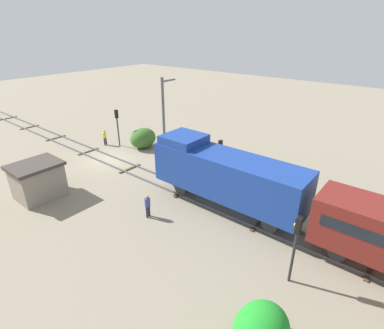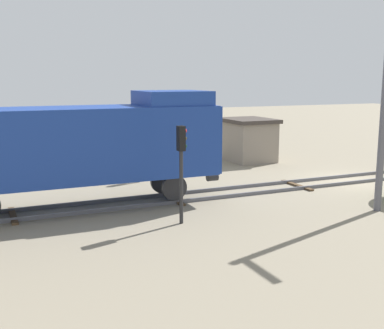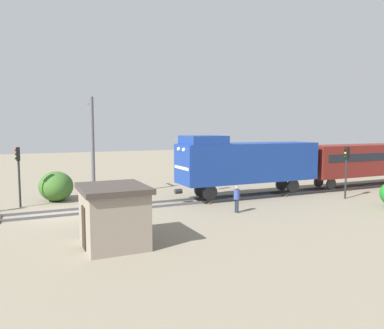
# 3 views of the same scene
# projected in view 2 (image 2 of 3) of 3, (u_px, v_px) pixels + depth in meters

# --- Properties ---
(ground_plane) EXTENTS (119.44, 119.44, 0.00)m
(ground_plane) POSITION_uv_depth(u_px,v_px,m) (349.00, 181.00, 25.19)
(ground_plane) COLOR gray
(railway_track) EXTENTS (2.40, 79.63, 0.16)m
(railway_track) POSITION_uv_depth(u_px,v_px,m) (349.00, 179.00, 25.17)
(railway_track) COLOR #595960
(railway_track) RESTS_ON ground
(locomotive) EXTENTS (2.90, 11.60, 4.60)m
(locomotive) POSITION_uv_depth(u_px,v_px,m) (87.00, 142.00, 19.27)
(locomotive) COLOR navy
(locomotive) RESTS_ON railway_track
(traffic_signal_mid) EXTENTS (0.32, 0.34, 3.61)m
(traffic_signal_mid) POSITION_uv_depth(u_px,v_px,m) (181.00, 156.00, 17.32)
(traffic_signal_mid) COLOR #262628
(traffic_signal_mid) RESTS_ON ground
(worker_by_signal) EXTENTS (0.38, 0.38, 1.70)m
(worker_by_signal) POSITION_uv_depth(u_px,v_px,m) (137.00, 163.00, 24.71)
(worker_by_signal) COLOR #262B38
(worker_by_signal) RESTS_ON ground
(relay_hut) EXTENTS (3.50, 2.90, 2.74)m
(relay_hut) POSITION_uv_depth(u_px,v_px,m) (248.00, 139.00, 31.00)
(relay_hut) COLOR gray
(relay_hut) RESTS_ON ground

